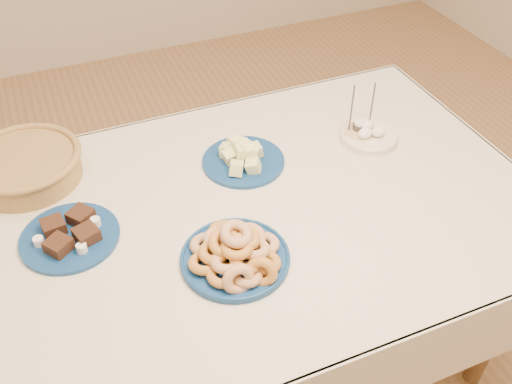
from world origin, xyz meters
TOP-DOWN VIEW (x-y plane):
  - ground at (0.00, 0.00)m, footprint 5.00×5.00m
  - dining_table at (0.00, 0.00)m, footprint 1.71×1.11m
  - donut_platter at (-0.11, -0.18)m, footprint 0.33×0.33m
  - melon_plate at (0.06, 0.20)m, footprint 0.33×0.33m
  - brownie_plate at (-0.50, 0.07)m, footprint 0.34×0.34m
  - wicker_basket at (-0.57, 0.38)m, footprint 0.41×0.41m
  - candle_holder at (0.47, 0.19)m, footprint 0.14×0.14m
  - egg_bowl at (0.49, 0.15)m, footprint 0.20×0.20m

SIDE VIEW (x-z plane):
  - ground at x=0.00m, z-range 0.00..0.00m
  - dining_table at x=0.00m, z-range 0.27..1.02m
  - brownie_plate at x=-0.50m, z-range 0.74..0.79m
  - candle_holder at x=0.47m, z-range 0.67..0.87m
  - egg_bowl at x=0.49m, z-range 0.74..0.80m
  - melon_plate at x=0.06m, z-range 0.73..0.82m
  - donut_platter at x=-0.11m, z-range 0.72..0.85m
  - wicker_basket at x=-0.57m, z-range 0.75..0.84m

